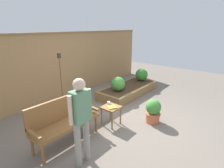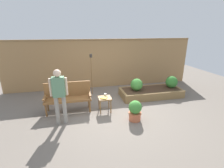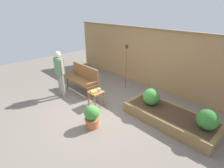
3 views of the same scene
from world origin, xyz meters
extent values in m
plane|color=#70665B|center=(0.00, 0.00, 0.00)|extent=(14.00, 14.00, 0.00)
cube|color=#A37A4C|center=(0.00, 2.60, 1.05)|extent=(8.40, 0.10, 2.10)
cube|color=olive|center=(0.00, 2.60, 2.13)|extent=(8.40, 0.14, 0.06)
cylinder|color=brown|center=(-0.83, 0.55, 0.20)|extent=(0.06, 0.06, 0.40)
cylinder|color=brown|center=(-0.83, 0.19, 0.20)|extent=(0.06, 0.06, 0.40)
cylinder|color=brown|center=(-2.15, 0.55, 0.20)|extent=(0.06, 0.06, 0.40)
cylinder|color=brown|center=(-2.15, 0.19, 0.20)|extent=(0.06, 0.06, 0.40)
cube|color=brown|center=(-1.49, 0.37, 0.43)|extent=(1.44, 0.48, 0.06)
cube|color=brown|center=(-1.49, 0.58, 0.70)|extent=(1.44, 0.06, 0.48)
cube|color=brown|center=(-2.18, 0.37, 0.56)|extent=(0.06, 0.48, 0.04)
cube|color=brown|center=(-0.80, 0.37, 0.56)|extent=(0.06, 0.48, 0.04)
cylinder|color=olive|center=(-0.19, 0.30, 0.22)|extent=(0.04, 0.04, 0.44)
cylinder|color=olive|center=(-0.19, -0.03, 0.22)|extent=(0.04, 0.04, 0.44)
cylinder|color=olive|center=(-0.52, 0.30, 0.22)|extent=(0.04, 0.04, 0.44)
cylinder|color=olive|center=(-0.52, -0.03, 0.22)|extent=(0.04, 0.04, 0.44)
cube|color=olive|center=(-0.35, 0.14, 0.46)|extent=(0.40, 0.40, 0.04)
cylinder|color=silver|center=(-0.31, 0.24, 0.52)|extent=(0.08, 0.08, 0.09)
torus|color=silver|center=(-0.27, 0.24, 0.52)|extent=(0.06, 0.01, 0.06)
cube|color=gold|center=(-0.39, 0.08, 0.49)|extent=(0.25, 0.25, 0.03)
cylinder|color=#C66642|center=(0.40, -0.60, 0.11)|extent=(0.34, 0.34, 0.21)
cylinder|color=#C66642|center=(0.40, -0.60, 0.23)|extent=(0.38, 0.38, 0.04)
sphere|color=#428938|center=(0.40, -0.60, 0.42)|extent=(0.38, 0.38, 0.38)
cube|color=olive|center=(1.66, 0.54, 0.15)|extent=(2.40, 0.09, 0.30)
cube|color=olive|center=(1.66, 1.45, 0.15)|extent=(2.40, 0.09, 0.30)
cube|color=olive|center=(0.51, 1.00, 0.15)|extent=(0.09, 0.82, 0.30)
cube|color=olive|center=(2.82, 1.00, 0.15)|extent=(0.09, 0.82, 0.30)
cube|color=#422D1E|center=(1.66, 1.00, 0.15)|extent=(2.22, 0.82, 0.30)
cylinder|color=brown|center=(1.05, 0.99, 0.33)|extent=(0.04, 0.04, 0.06)
sphere|color=#428938|center=(1.05, 0.99, 0.53)|extent=(0.46, 0.46, 0.46)
cylinder|color=brown|center=(2.54, 0.99, 0.33)|extent=(0.04, 0.04, 0.06)
sphere|color=#33752D|center=(2.54, 0.99, 0.53)|extent=(0.47, 0.47, 0.47)
cylinder|color=brown|center=(-0.59, 1.74, 0.76)|extent=(0.03, 0.03, 1.52)
cylinder|color=#332D28|center=(-0.59, 1.74, 1.58)|extent=(0.10, 0.10, 0.13)
cylinder|color=gray|center=(-1.56, -0.30, 0.41)|extent=(0.11, 0.11, 0.82)
cylinder|color=gray|center=(-1.76, -0.30, 0.41)|extent=(0.11, 0.11, 0.82)
cube|color=#5B8966|center=(-1.66, -0.30, 1.09)|extent=(0.32, 0.20, 0.54)
cylinder|color=beige|center=(-1.46, -0.30, 1.09)|extent=(0.07, 0.07, 0.49)
cylinder|color=beige|center=(-1.86, -0.30, 1.09)|extent=(0.07, 0.07, 0.49)
sphere|color=beige|center=(-1.66, -0.30, 1.46)|extent=(0.20, 0.20, 0.20)
camera|label=1|loc=(-3.39, -2.38, 2.32)|focal=28.81mm
camera|label=2|loc=(-1.18, -4.57, 2.51)|focal=26.15mm
camera|label=3|loc=(3.42, -2.78, 2.82)|focal=28.03mm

